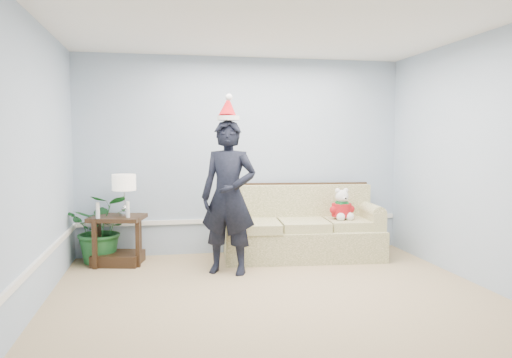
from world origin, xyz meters
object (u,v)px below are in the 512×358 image
at_px(sofa, 301,231).
at_px(houseplant, 102,228).
at_px(table_lamp, 124,184).
at_px(teddy_bear, 342,208).
at_px(side_table, 118,245).
at_px(man, 229,197).

relative_size(sofa, houseplant, 2.41).
distance_m(sofa, table_lamp, 2.39).
distance_m(sofa, houseplant, 2.60).
height_order(table_lamp, teddy_bear, table_lamp).
xyz_separation_m(side_table, teddy_bear, (2.91, -0.16, 0.42)).
distance_m(sofa, teddy_bear, 0.63).
bearing_deg(table_lamp, teddy_bear, -3.45).
bearing_deg(man, houseplant, 177.35).
relative_size(table_lamp, man, 0.29).
distance_m(sofa, side_table, 2.39).
distance_m(man, teddy_bear, 1.69).
bearing_deg(man, sofa, 56.02).
bearing_deg(side_table, sofa, -0.87).
height_order(side_table, teddy_bear, teddy_bear).
relative_size(houseplant, teddy_bear, 2.08).
bearing_deg(teddy_bear, sofa, 159.47).
bearing_deg(sofa, side_table, -175.88).
distance_m(side_table, houseplant, 0.31).
xyz_separation_m(sofa, man, (-1.07, -0.64, 0.56)).
xyz_separation_m(table_lamp, houseplant, (-0.29, 0.11, -0.57)).
bearing_deg(houseplant, side_table, -29.97).
xyz_separation_m(sofa, houseplant, (-2.59, 0.15, 0.10)).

